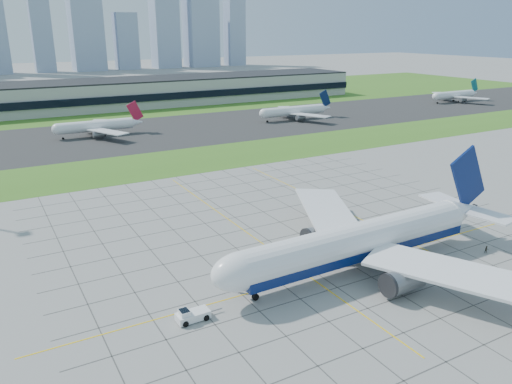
{
  "coord_description": "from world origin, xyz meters",
  "views": [
    {
      "loc": [
        -59.55,
        -69.8,
        43.78
      ],
      "look_at": [
        -4.18,
        28.31,
        7.0
      ],
      "focal_mm": 35.0,
      "sensor_mm": 36.0,
      "label": 1
    }
  ],
  "objects_px": {
    "crew_near": "(239,288)",
    "crew_far": "(487,250)",
    "pushback_tug": "(191,315)",
    "distant_jet_3": "(455,95)",
    "airliner": "(360,241)",
    "distant_jet_2": "(295,111)",
    "distant_jet_1": "(97,126)"
  },
  "relations": [
    {
      "from": "pushback_tug",
      "to": "crew_far",
      "type": "xyz_separation_m",
      "value": [
        62.36,
        -6.61,
        -0.16
      ]
    },
    {
      "from": "airliner",
      "to": "crew_near",
      "type": "height_order",
      "value": "airliner"
    },
    {
      "from": "distant_jet_1",
      "to": "distant_jet_2",
      "type": "relative_size",
      "value": 1.0
    },
    {
      "from": "distant_jet_3",
      "to": "pushback_tug",
      "type": "bearing_deg",
      "value": -147.99
    },
    {
      "from": "pushback_tug",
      "to": "crew_near",
      "type": "relative_size",
      "value": 3.97
    },
    {
      "from": "airliner",
      "to": "distant_jet_1",
      "type": "relative_size",
      "value": 1.58
    },
    {
      "from": "crew_near",
      "to": "crew_far",
      "type": "height_order",
      "value": "crew_near"
    },
    {
      "from": "crew_near",
      "to": "distant_jet_3",
      "type": "relative_size",
      "value": 0.05
    },
    {
      "from": "airliner",
      "to": "distant_jet_2",
      "type": "height_order",
      "value": "airliner"
    },
    {
      "from": "pushback_tug",
      "to": "distant_jet_1",
      "type": "relative_size",
      "value": 0.18
    },
    {
      "from": "crew_far",
      "to": "distant_jet_3",
      "type": "xyz_separation_m",
      "value": [
        179.05,
        157.5,
        3.69
      ]
    },
    {
      "from": "crew_far",
      "to": "distant_jet_3",
      "type": "bearing_deg",
      "value": 72.65
    },
    {
      "from": "pushback_tug",
      "to": "distant_jet_3",
      "type": "bearing_deg",
      "value": 30.99
    },
    {
      "from": "airliner",
      "to": "crew_far",
      "type": "bearing_deg",
      "value": -16.32
    },
    {
      "from": "crew_near",
      "to": "distant_jet_3",
      "type": "distance_m",
      "value": 273.59
    },
    {
      "from": "distant_jet_2",
      "to": "airliner",
      "type": "bearing_deg",
      "value": -119.41
    },
    {
      "from": "crew_near",
      "to": "crew_far",
      "type": "xyz_separation_m",
      "value": [
        51.79,
        -10.7,
        -0.18
      ]
    },
    {
      "from": "pushback_tug",
      "to": "distant_jet_1",
      "type": "height_order",
      "value": "distant_jet_1"
    },
    {
      "from": "pushback_tug",
      "to": "crew_near",
      "type": "distance_m",
      "value": 11.33
    },
    {
      "from": "airliner",
      "to": "distant_jet_3",
      "type": "distance_m",
      "value": 255.23
    },
    {
      "from": "distant_jet_1",
      "to": "distant_jet_3",
      "type": "xyz_separation_m",
      "value": [
        221.39,
        -2.47,
        0.0
      ]
    },
    {
      "from": "airliner",
      "to": "distant_jet_2",
      "type": "relative_size",
      "value": 1.58
    },
    {
      "from": "airliner",
      "to": "distant_jet_3",
      "type": "xyz_separation_m",
      "value": [
        206.51,
        149.98,
        -1.23
      ]
    },
    {
      "from": "crew_near",
      "to": "crew_far",
      "type": "relative_size",
      "value": 1.23
    },
    {
      "from": "crew_far",
      "to": "distant_jet_1",
      "type": "bearing_deg",
      "value": 136.14
    },
    {
      "from": "crew_far",
      "to": "distant_jet_3",
      "type": "relative_size",
      "value": 0.04
    },
    {
      "from": "distant_jet_3",
      "to": "distant_jet_1",
      "type": "bearing_deg",
      "value": 179.36
    },
    {
      "from": "airliner",
      "to": "distant_jet_3",
      "type": "height_order",
      "value": "airliner"
    },
    {
      "from": "pushback_tug",
      "to": "distant_jet_3",
      "type": "height_order",
      "value": "distant_jet_3"
    },
    {
      "from": "crew_far",
      "to": "distant_jet_1",
      "type": "xyz_separation_m",
      "value": [
        -42.34,
        159.97,
        3.69
      ]
    },
    {
      "from": "distant_jet_2",
      "to": "distant_jet_3",
      "type": "distance_m",
      "value": 124.62
    },
    {
      "from": "distant_jet_1",
      "to": "distant_jet_2",
      "type": "xyz_separation_m",
      "value": [
        96.85,
        -7.05,
        0.0
      ]
    }
  ]
}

